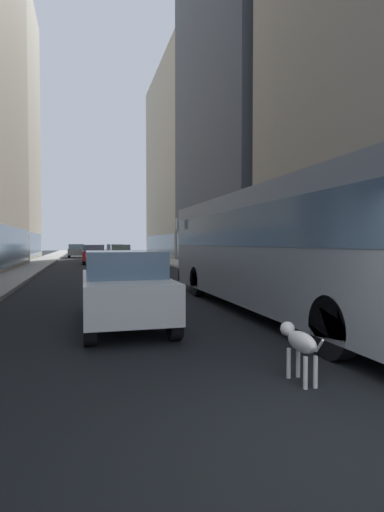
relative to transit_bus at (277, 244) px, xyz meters
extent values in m
plane|color=black|center=(-2.80, 28.37, -1.78)|extent=(120.00, 120.00, 0.00)
cube|color=gray|center=(-8.50, 28.37, -1.70)|extent=(2.40, 110.00, 0.15)
cube|color=#ADA89E|center=(2.90, 28.37, -1.70)|extent=(2.40, 110.00, 0.15)
cube|color=slate|center=(-9.10, 18.14, -0.18)|extent=(0.08, 14.10, 2.40)
cube|color=slate|center=(-9.86, 35.60, -0.18)|extent=(0.08, 16.02, 2.40)
cube|color=#4C515B|center=(9.10, 22.06, 15.29)|extent=(9.59, 17.89, 34.13)
cube|color=slate|center=(4.33, 22.06, -0.18)|extent=(0.08, 16.10, 2.40)
cube|color=#B2A893|center=(9.10, 42.83, 10.50)|extent=(8.71, 21.17, 24.55)
cube|color=slate|center=(4.76, 42.83, -0.18)|extent=(0.08, 19.05, 2.40)
cube|color=#999EA3|center=(0.00, -0.01, -0.10)|extent=(2.55, 11.50, 2.75)
cube|color=slate|center=(0.00, -0.01, 0.39)|extent=(2.57, 11.04, 0.90)
cube|color=black|center=(0.00, 5.69, -1.23)|extent=(2.55, 0.16, 0.44)
cylinder|color=black|center=(-1.12, 3.54, -1.28)|extent=(0.30, 1.00, 1.00)
cylinder|color=black|center=(1.13, 3.54, -1.28)|extent=(0.30, 1.00, 1.00)
cylinder|color=black|center=(-1.12, -4.16, -1.28)|extent=(0.30, 1.00, 1.00)
cube|color=silver|center=(-1.45, 5.14, 0.72)|extent=(0.08, 0.24, 0.40)
cube|color=silver|center=(-4.00, -0.50, -1.08)|extent=(1.73, 4.49, 0.75)
cube|color=slate|center=(-4.00, -0.72, -0.43)|extent=(1.59, 2.02, 0.55)
cylinder|color=black|center=(-4.76, 1.33, -1.46)|extent=(0.22, 0.64, 0.64)
cylinder|color=black|center=(-3.24, 1.33, -1.46)|extent=(0.22, 0.64, 0.64)
cylinder|color=black|center=(-4.76, -2.33, -1.46)|extent=(0.22, 0.64, 0.64)
cylinder|color=black|center=(-3.24, -2.33, -1.46)|extent=(0.22, 0.64, 0.64)
cube|color=red|center=(-4.00, 25.94, -1.08)|extent=(1.84, 4.32, 0.75)
cube|color=slate|center=(-4.00, 25.72, -0.43)|extent=(1.69, 1.95, 0.55)
cylinder|color=black|center=(-4.81, 27.68, -1.46)|extent=(0.22, 0.64, 0.64)
cylinder|color=black|center=(-3.19, 27.68, -1.46)|extent=(0.22, 0.64, 0.64)
cylinder|color=black|center=(-4.81, 24.19, -1.46)|extent=(0.22, 0.64, 0.64)
cylinder|color=black|center=(-3.19, 24.19, -1.46)|extent=(0.22, 0.64, 0.64)
cube|color=#B7BABF|center=(-1.60, 34.61, -1.08)|extent=(1.79, 4.15, 0.75)
cube|color=slate|center=(-1.60, 34.40, -0.43)|extent=(1.65, 1.87, 0.55)
cylinder|color=black|center=(-2.39, 36.27, -1.46)|extent=(0.22, 0.64, 0.64)
cylinder|color=black|center=(-0.81, 36.27, -1.46)|extent=(0.22, 0.64, 0.64)
cylinder|color=black|center=(-2.39, 32.95, -1.46)|extent=(0.22, 0.64, 0.64)
cylinder|color=black|center=(-0.81, 32.95, -1.46)|extent=(0.22, 0.64, 0.64)
cube|color=slate|center=(-5.60, 41.03, -1.08)|extent=(1.91, 4.39, 0.75)
cube|color=slate|center=(-5.60, 40.81, -0.43)|extent=(1.75, 1.98, 0.55)
cylinder|color=black|center=(-6.44, 42.81, -1.46)|extent=(0.22, 0.64, 0.64)
cylinder|color=black|center=(-4.76, 42.81, -1.46)|extent=(0.22, 0.64, 0.64)
cylinder|color=black|center=(-6.44, 39.25, -1.46)|extent=(0.22, 0.64, 0.64)
cylinder|color=black|center=(-4.76, 39.25, -1.46)|extent=(0.22, 0.64, 0.64)
cube|color=yellow|center=(-1.60, 27.82, -1.08)|extent=(1.78, 4.54, 0.75)
cube|color=slate|center=(-1.60, 27.60, -0.43)|extent=(1.64, 2.04, 0.55)
cylinder|color=black|center=(-2.38, 29.68, -1.46)|extent=(0.22, 0.64, 0.64)
cylinder|color=black|center=(-0.82, 29.68, -1.46)|extent=(0.22, 0.64, 0.64)
cylinder|color=black|center=(-2.38, 25.97, -1.46)|extent=(0.22, 0.64, 0.64)
cylinder|color=black|center=(-0.82, 25.97, -1.46)|extent=(0.22, 0.64, 0.64)
ellipsoid|color=white|center=(-2.16, -4.97, -1.25)|extent=(0.22, 0.60, 0.26)
sphere|color=white|center=(-2.16, -4.59, -1.16)|extent=(0.20, 0.20, 0.20)
sphere|color=black|center=(-2.22, -4.57, -1.14)|extent=(0.07, 0.07, 0.07)
sphere|color=black|center=(-2.10, -4.57, -1.14)|extent=(0.07, 0.07, 0.07)
cylinder|color=white|center=(-2.16, -5.37, -1.20)|extent=(0.03, 0.16, 0.19)
cylinder|color=white|center=(-2.23, -4.76, -1.58)|extent=(0.06, 0.06, 0.40)
cylinder|color=white|center=(-2.09, -4.76, -1.58)|extent=(0.06, 0.06, 0.40)
cylinder|color=white|center=(-2.23, -5.18, -1.58)|extent=(0.06, 0.06, 0.40)
cylinder|color=white|center=(-2.09, -5.18, -1.58)|extent=(0.06, 0.06, 0.40)
sphere|color=black|center=(-2.11, -4.87, -1.21)|extent=(0.04, 0.04, 0.04)
sphere|color=black|center=(-2.22, -5.05, -1.23)|extent=(0.04, 0.04, 0.04)
sphere|color=black|center=(-2.14, -5.15, -1.19)|extent=(0.04, 0.04, 0.04)
camera|label=1|loc=(-4.86, -9.58, 0.03)|focal=28.47mm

